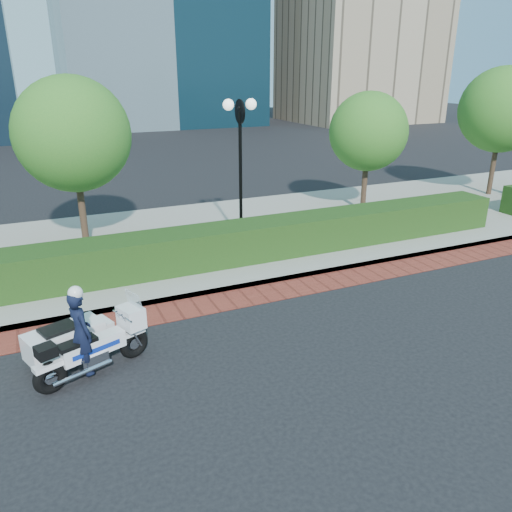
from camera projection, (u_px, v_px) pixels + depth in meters
name	position (u px, v px, depth m)	size (l,w,h in m)	color
ground	(291.00, 321.00, 10.84)	(120.00, 120.00, 0.00)	black
brick_strip	(262.00, 294.00, 12.12)	(60.00, 1.00, 0.01)	maroon
sidewalk	(203.00, 238.00, 15.95)	(60.00, 8.00, 0.15)	gray
hedge_main	(230.00, 243.00, 13.69)	(18.00, 1.20, 1.00)	black
lamppost	(240.00, 148.00, 14.64)	(1.02, 0.70, 4.21)	black
tree_b	(73.00, 135.00, 13.86)	(3.20, 3.20, 4.89)	#332319
tree_c	(368.00, 132.00, 17.82)	(2.80, 2.80, 4.30)	#332319
tree_d	(502.00, 110.00, 20.12)	(3.40, 3.40, 5.16)	#332319
police_motorcycle	(79.00, 339.00, 8.90)	(2.24, 1.64, 1.77)	black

